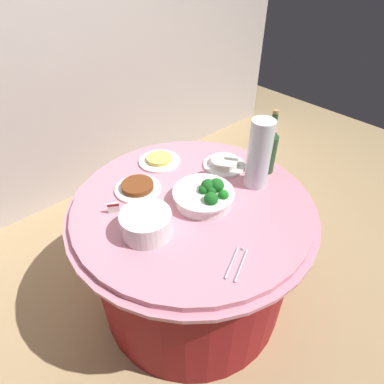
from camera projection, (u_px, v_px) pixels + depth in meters
name	position (u px, v px, depth m)	size (l,w,h in m)	color
ground_plane	(192.00, 293.00, 1.95)	(6.00, 6.00, 0.00)	tan
back_wall	(38.00, 19.00, 1.95)	(4.40, 0.10, 2.60)	beige
buffet_table	(192.00, 253.00, 1.72)	(1.16, 1.16, 0.74)	maroon
broccoli_bowl	(205.00, 195.00, 1.45)	(0.28, 0.28, 0.12)	white
plate_stack	(146.00, 223.00, 1.30)	(0.21, 0.21, 0.10)	white
wine_bottle	(269.00, 149.00, 1.60)	(0.07, 0.07, 0.34)	#254A28
decorative_fruit_vase	(259.00, 156.00, 1.49)	(0.11, 0.11, 0.34)	silver
serving_tongs	(237.00, 262.00, 1.20)	(0.16, 0.11, 0.01)	silver
food_plate_stir_fry	(138.00, 187.00, 1.54)	(0.22, 0.22, 0.04)	white
food_plate_rice	(224.00, 163.00, 1.70)	(0.22, 0.22, 0.04)	white
food_plate_noodles	(159.00, 160.00, 1.73)	(0.22, 0.22, 0.03)	white
label_placard_front	(113.00, 207.00, 1.40)	(0.05, 0.03, 0.05)	white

